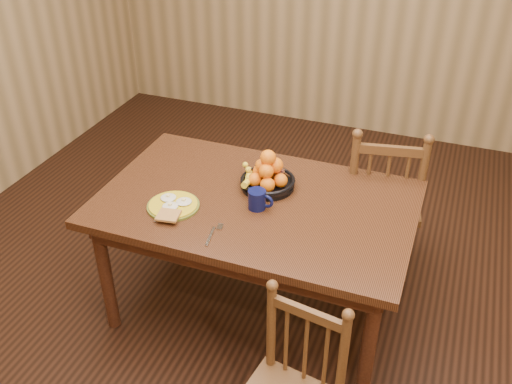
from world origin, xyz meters
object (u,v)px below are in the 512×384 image
(dining_table, at_px, (256,214))
(fruit_bowl, at_px, (267,177))
(breakfast_plate, at_px, (173,205))
(chair_far, at_px, (381,201))
(coffee_mug, at_px, (258,199))

(dining_table, relative_size, fruit_bowl, 4.94)
(dining_table, xyz_separation_m, breakfast_plate, (-0.36, -0.21, 0.10))
(fruit_bowl, bearing_deg, chair_far, 41.64)
(dining_table, height_order, chair_far, chair_far)
(dining_table, height_order, coffee_mug, coffee_mug)
(chair_far, distance_m, coffee_mug, 0.92)
(dining_table, xyz_separation_m, chair_far, (0.56, 0.63, -0.18))
(coffee_mug, height_order, fruit_bowl, fruit_bowl)
(breakfast_plate, distance_m, fruit_bowl, 0.51)
(dining_table, relative_size, coffee_mug, 11.96)
(dining_table, xyz_separation_m, coffee_mug, (0.03, -0.06, 0.14))
(dining_table, distance_m, breakfast_plate, 0.43)
(chair_far, height_order, coffee_mug, chair_far)
(dining_table, bearing_deg, coffee_mug, -61.82)
(chair_far, xyz_separation_m, fruit_bowl, (-0.55, -0.49, 0.33))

